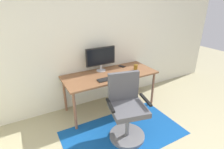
{
  "coord_description": "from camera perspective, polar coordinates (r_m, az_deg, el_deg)",
  "views": [
    {
      "loc": [
        -1.45,
        -0.85,
        1.97
      ],
      "look_at": [
        -0.13,
        1.52,
        0.81
      ],
      "focal_mm": 28.25,
      "sensor_mm": 36.0,
      "label": 1
    }
  ],
  "objects": [
    {
      "name": "office_chair",
      "position": [
        2.69,
        4.73,
        -11.88
      ],
      "size": [
        0.64,
        0.6,
        1.0
      ],
      "rotation": [
        0.0,
        0.0,
        -0.22
      ],
      "color": "slate",
      "rests_on": "ground"
    },
    {
      "name": "monitor",
      "position": [
        3.29,
        -3.67,
        5.63
      ],
      "size": [
        0.58,
        0.18,
        0.46
      ],
      "color": "#B2B2B7",
      "rests_on": "desk"
    },
    {
      "name": "cell_phone",
      "position": [
        3.59,
        3.21,
        2.67
      ],
      "size": [
        0.11,
        0.15,
        0.01
      ],
      "primitive_type": "cube",
      "rotation": [
        0.0,
        0.0,
        0.35
      ],
      "color": "black",
      "rests_on": "desk"
    },
    {
      "name": "keyboard",
      "position": [
        3.02,
        -0.81,
        -1.31
      ],
      "size": [
        0.43,
        0.13,
        0.02
      ],
      "primitive_type": "cube",
      "color": "black",
      "rests_on": "desk"
    },
    {
      "name": "area_rug",
      "position": [
        2.98,
        3.74,
        -18.3
      ],
      "size": [
        1.87,
        1.06,
        0.01
      ],
      "primitive_type": "cube",
      "color": "#10468E",
      "rests_on": "ground"
    },
    {
      "name": "wall_back",
      "position": [
        3.45,
        -3.62,
        11.82
      ],
      "size": [
        6.0,
        0.1,
        2.6
      ],
      "primitive_type": "cube",
      "color": "silver",
      "rests_on": "ground"
    },
    {
      "name": "coffee_cup",
      "position": [
        3.43,
        7.67,
        2.31
      ],
      "size": [
        0.07,
        0.07,
        0.11
      ],
      "primitive_type": "cylinder",
      "color": "brown",
      "rests_on": "desk"
    },
    {
      "name": "computer_mouse",
      "position": [
        3.14,
        3.83,
        -0.25
      ],
      "size": [
        0.06,
        0.1,
        0.03
      ],
      "primitive_type": "ellipsoid",
      "color": "white",
      "rests_on": "desk"
    },
    {
      "name": "desk",
      "position": [
        3.26,
        -0.59,
        -0.73
      ],
      "size": [
        1.72,
        0.72,
        0.71
      ],
      "color": "brown",
      "rests_on": "ground"
    }
  ]
}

